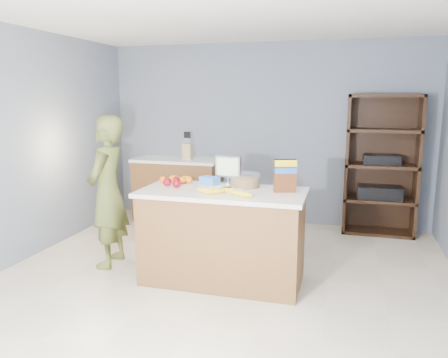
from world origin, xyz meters
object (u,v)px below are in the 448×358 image
(shelving_unit, at_px, (381,168))
(person, at_px, (108,192))
(counter_peninsula, at_px, (223,239))
(cereal_box, at_px, (285,173))
(tv, at_px, (228,168))

(shelving_unit, bearing_deg, person, -145.16)
(counter_peninsula, xyz_separation_m, shelving_unit, (1.55, 2.05, 0.45))
(counter_peninsula, xyz_separation_m, person, (-1.27, 0.09, 0.38))
(cereal_box, bearing_deg, counter_peninsula, -171.17)
(counter_peninsula, height_order, cereal_box, cereal_box)
(shelving_unit, xyz_separation_m, person, (-2.82, -1.96, -0.07))
(counter_peninsula, xyz_separation_m, tv, (-0.04, 0.34, 0.64))
(counter_peninsula, height_order, person, person)
(person, xyz_separation_m, tv, (1.23, 0.25, 0.27))
(person, height_order, tv, person)
(cereal_box, bearing_deg, person, -179.89)
(counter_peninsula, bearing_deg, cereal_box, 8.83)
(counter_peninsula, distance_m, shelving_unit, 2.61)
(person, height_order, cereal_box, person)
(counter_peninsula, height_order, tv, tv)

